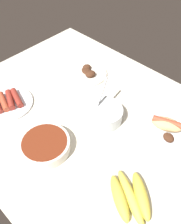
{
  "coord_description": "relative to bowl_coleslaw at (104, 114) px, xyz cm",
  "views": [
    {
      "loc": [
        -44.56,
        46.17,
        74.81
      ],
      "look_at": [
        0.78,
        -1.15,
        3.0
      ],
      "focal_mm": 38.88,
      "sensor_mm": 36.0,
      "label": 1
    }
  ],
  "objects": [
    {
      "name": "ground_plane",
      "position": [
        3.79,
        4.09,
        -4.73
      ],
      "size": [
        120.0,
        90.0,
        3.0
      ],
      "primitive_type": "cube",
      "color": "silver"
    },
    {
      "name": "bowl_coleslaw",
      "position": [
        0.0,
        0.0,
        0.0
      ],
      "size": [
        14.94,
        14.94,
        15.26
      ],
      "color": "silver",
      "rests_on": "ground_plane"
    },
    {
      "name": "plate_grilled_meat",
      "position": [
        24.75,
        -15.76,
        -2.23
      ],
      "size": [
        19.31,
        19.31,
        3.95
      ],
      "color": "white",
      "rests_on": "ground_plane"
    },
    {
      "name": "plate_hotdog_assembled",
      "position": [
        -21.17,
        -12.42,
        -1.62
      ],
      "size": [
        25.48,
        25.48,
        5.61
      ],
      "color": "white",
      "rests_on": "ground_plane"
    },
    {
      "name": "bowl_chili",
      "position": [
        5.6,
        25.5,
        -0.75
      ],
      "size": [
        18.11,
        18.11,
        4.49
      ],
      "color": "white",
      "rests_on": "ground_plane"
    },
    {
      "name": "banana_bunch",
      "position": [
        -28.2,
        19.22,
        -1.35
      ],
      "size": [
        19.19,
        17.66,
        3.93
      ],
      "color": "gold",
      "rests_on": "ground_plane"
    },
    {
      "name": "plate_sausages",
      "position": [
        35.2,
        22.34,
        -2.03
      ],
      "size": [
        21.41,
        21.41,
        3.59
      ],
      "color": "white",
      "rests_on": "ground_plane"
    }
  ]
}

